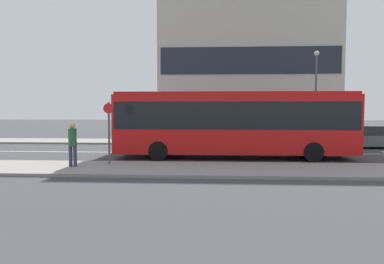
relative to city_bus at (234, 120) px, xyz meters
The scene contains 10 objects.
ground_plane 4.12m from the city_bus, 143.46° to the left, with size 120.00×120.00×0.00m, color #3A3A3D.
sidewalk_near 5.36m from the city_bus, 125.45° to the right, with size 44.00×3.50×0.13m.
sidewalk_far 9.10m from the city_bus, 109.11° to the left, with size 44.00×3.50×0.13m.
lane_centerline 4.11m from the city_bus, 143.46° to the left, with size 41.80×0.16×0.01m.
apartment_block_left_tower 17.38m from the city_bus, 82.53° to the left, with size 15.24×5.23×23.50m.
city_bus is the anchor object (origin of this frame).
parked_car_0 10.37m from the city_bus, 32.57° to the left, with size 4.57×1.78×1.44m.
pedestrian_near_stop 8.06m from the city_bus, 149.56° to the right, with size 0.35×0.34×1.84m.
bus_stop_sign 6.47m from the city_bus, 149.82° to the right, with size 0.44×0.12×2.71m.
street_lamp 9.59m from the city_bus, 49.95° to the left, with size 0.36×0.36×6.40m.
Camera 1 is at (1.94, -21.48, 2.58)m, focal length 35.00 mm.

